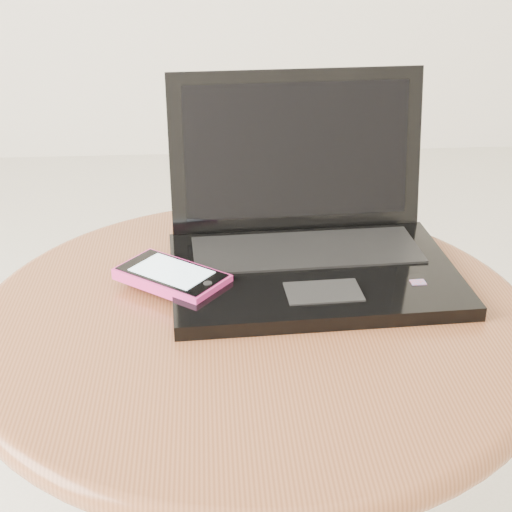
{
  "coord_description": "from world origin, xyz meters",
  "views": [
    {
      "loc": [
        0.05,
        -0.73,
        0.92
      ],
      "look_at": [
        0.1,
        0.01,
        0.55
      ],
      "focal_mm": 53.64,
      "sensor_mm": 36.0,
      "label": 1
    }
  ],
  "objects": [
    {
      "name": "laptop",
      "position": [
        0.17,
        0.1,
        0.53
      ],
      "size": [
        0.34,
        0.28,
        0.22
      ],
      "color": "black",
      "rests_on": "table"
    },
    {
      "name": "phone_black",
      "position": [
        0.03,
        0.05,
        0.5
      ],
      "size": [
        0.14,
        0.13,
        0.01
      ],
      "color": "black",
      "rests_on": "table"
    },
    {
      "name": "table",
      "position": [
        0.1,
        -0.0,
        0.39
      ],
      "size": [
        0.62,
        0.62,
        0.49
      ],
      "color": "#552E1A",
      "rests_on": "ground"
    },
    {
      "name": "phone_pink",
      "position": [
        0.01,
        0.04,
        0.51
      ],
      "size": [
        0.14,
        0.13,
        0.02
      ],
      "color": "#CF2C7F",
      "rests_on": "phone_black"
    }
  ]
}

